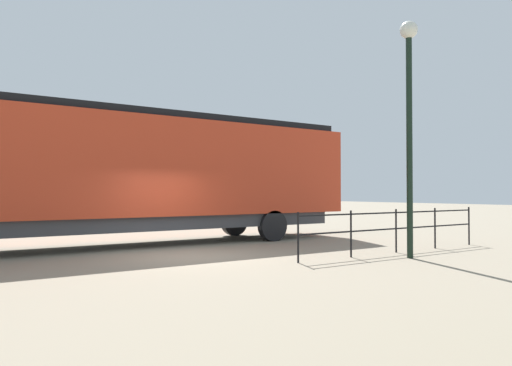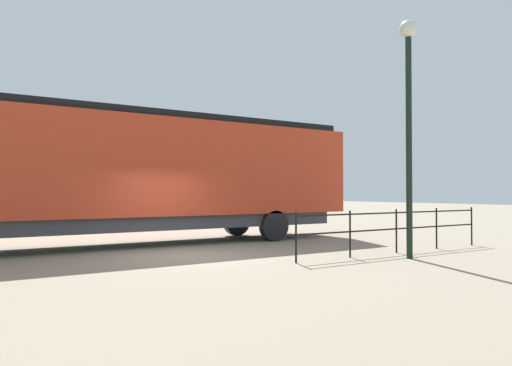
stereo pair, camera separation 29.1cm
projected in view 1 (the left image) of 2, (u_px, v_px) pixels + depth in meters
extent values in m
plane|color=gray|center=(186.00, 256.00, 13.16)|extent=(120.00, 120.00, 0.00)
cube|color=red|center=(101.00, 167.00, 15.12)|extent=(2.95, 17.96, 3.13)
cube|color=black|center=(294.00, 184.00, 19.46)|extent=(2.83, 2.42, 2.19)
cube|color=black|center=(101.00, 113.00, 15.16)|extent=(2.65, 17.24, 0.24)
cube|color=#38383D|center=(100.00, 223.00, 15.09)|extent=(2.65, 16.52, 0.45)
cylinder|color=black|center=(234.00, 222.00, 19.39)|extent=(0.30, 1.10, 1.10)
cylinder|color=black|center=(272.00, 226.00, 17.20)|extent=(0.30, 1.10, 1.10)
cylinder|color=black|center=(409.00, 146.00, 12.80)|extent=(0.16, 0.16, 5.98)
sphere|color=silver|center=(409.00, 30.00, 12.86)|extent=(0.47, 0.47, 0.47)
cube|color=black|center=(396.00, 213.00, 13.95)|extent=(0.04, 7.32, 0.04)
cube|color=black|center=(396.00, 229.00, 13.94)|extent=(0.04, 7.32, 0.04)
cylinder|color=black|center=(298.00, 237.00, 11.89)|extent=(0.05, 0.05, 1.26)
cylinder|color=black|center=(351.00, 234.00, 12.91)|extent=(0.05, 0.05, 1.26)
cylinder|color=black|center=(396.00, 231.00, 13.94)|extent=(0.05, 0.05, 1.26)
cylinder|color=black|center=(435.00, 228.00, 14.96)|extent=(0.05, 0.05, 1.26)
cylinder|color=black|center=(469.00, 226.00, 15.98)|extent=(0.05, 0.05, 1.26)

